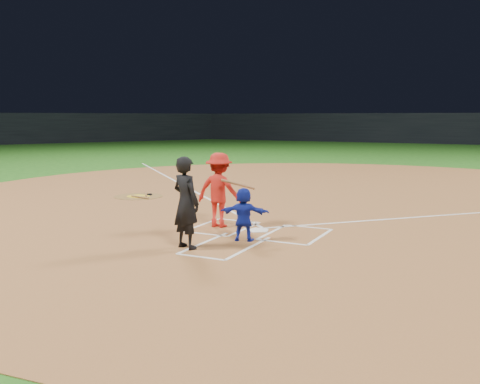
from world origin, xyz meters
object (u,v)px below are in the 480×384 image
at_px(home_plate, 258,230).
at_px(batter_at_plate, 219,190).
at_px(umpire, 186,203).
at_px(catcher, 244,214).
at_px(on_deck_circle, 138,196).

bearing_deg(home_plate, batter_at_plate, -0.18).
bearing_deg(umpire, batter_at_plate, -61.03).
bearing_deg(batter_at_plate, home_plate, -0.18).
bearing_deg(umpire, catcher, -106.39).
bearing_deg(on_deck_circle, catcher, -35.43).
distance_m(umpire, batter_at_plate, 2.32).
height_order(home_plate, catcher, catcher).
distance_m(catcher, batter_at_plate, 1.70).
bearing_deg(catcher, batter_at_plate, -56.40).
relative_size(home_plate, umpire, 0.31).
distance_m(catcher, umpire, 1.45).
distance_m(on_deck_circle, catcher, 7.71).
xyz_separation_m(home_plate, batter_at_plate, (-1.08, 0.00, 0.93)).
height_order(on_deck_circle, catcher, catcher).
relative_size(umpire, batter_at_plate, 1.04).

